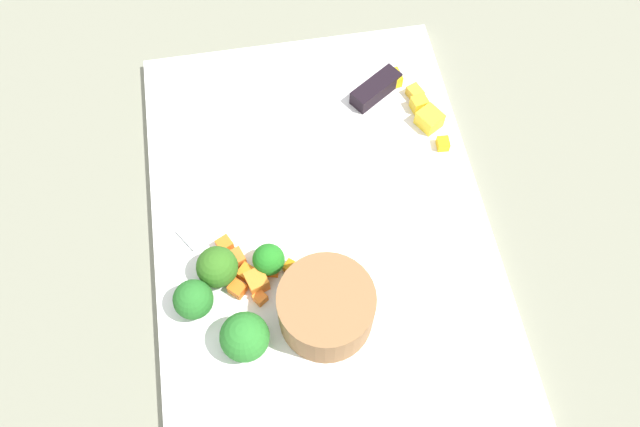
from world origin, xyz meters
name	(u,v)px	position (x,y,z in m)	size (l,w,h in m)	color
ground_plane	(320,224)	(0.00, 0.00, 0.00)	(4.00, 4.00, 0.00)	gray
cutting_board	(320,221)	(0.00, 0.00, 0.01)	(0.43, 0.30, 0.01)	white
prep_bowl	(326,308)	(0.09, -0.01, 0.04)	(0.08, 0.08, 0.05)	olive
chef_knife	(328,127)	(-0.09, 0.02, 0.02)	(0.17, 0.24, 0.02)	silver
carrot_dice_0	(225,245)	(0.02, -0.09, 0.02)	(0.01, 0.01, 0.01)	orange
carrot_dice_1	(234,260)	(0.03, -0.08, 0.02)	(0.01, 0.02, 0.01)	orange
carrot_dice_2	(237,289)	(0.06, -0.08, 0.02)	(0.01, 0.01, 0.01)	orange
carrot_dice_3	(231,273)	(0.04, -0.09, 0.02)	(0.01, 0.01, 0.01)	orange
carrot_dice_4	(271,267)	(0.04, -0.05, 0.02)	(0.01, 0.01, 0.01)	orange
carrot_dice_5	(257,281)	(0.05, -0.06, 0.02)	(0.02, 0.02, 0.02)	orange
carrot_dice_6	(260,298)	(0.07, -0.06, 0.02)	(0.01, 0.01, 0.01)	orange
carrot_dice_7	(291,267)	(0.05, -0.03, 0.02)	(0.01, 0.01, 0.01)	orange
carrot_dice_8	(218,257)	(0.02, -0.09, 0.02)	(0.01, 0.01, 0.01)	orange
carrot_dice_9	(247,273)	(0.04, -0.07, 0.02)	(0.01, 0.01, 0.01)	orange
pepper_dice_0	(443,144)	(-0.06, 0.13, 0.02)	(0.01, 0.01, 0.01)	yellow
pepper_dice_1	(429,119)	(-0.08, 0.12, 0.02)	(0.02, 0.02, 0.02)	yellow
pepper_dice_2	(415,93)	(-0.12, 0.12, 0.02)	(0.02, 0.01, 0.01)	yellow
pepper_dice_3	(419,104)	(-0.11, 0.12, 0.02)	(0.01, 0.01, 0.01)	yellow
pepper_dice_4	(393,79)	(-0.14, 0.10, 0.02)	(0.02, 0.02, 0.01)	yellow
broccoli_floret_0	(245,337)	(0.11, -0.08, 0.03)	(0.04, 0.04, 0.04)	#84C16B
broccoli_floret_1	(217,267)	(0.04, -0.10, 0.03)	(0.04, 0.04, 0.04)	#8BB168
broccoli_floret_2	(193,300)	(0.07, -0.12, 0.03)	(0.03, 0.03, 0.04)	#84B267
broccoli_floret_3	(269,260)	(0.04, -0.05, 0.03)	(0.03, 0.03, 0.03)	#80C15B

